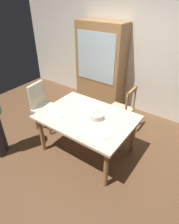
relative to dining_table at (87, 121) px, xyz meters
name	(u,v)px	position (x,y,z in m)	size (l,w,h in m)	color
ground	(87,150)	(0.00, 0.00, -0.64)	(6.40, 6.40, 0.00)	brown
back_wall	(139,53)	(0.00, 1.85, 0.66)	(6.40, 0.10, 2.60)	silver
dining_table	(87,121)	(0.00, 0.00, 0.00)	(1.49, 1.08, 0.73)	beige
birthday_cake	(97,117)	(0.17, 0.02, 0.13)	(0.28, 0.28, 0.16)	silver
plate_near_celebrant	(58,115)	(-0.41, -0.24, 0.09)	(0.22, 0.22, 0.01)	white
plate_far_side	(92,108)	(-0.07, 0.24, 0.09)	(0.22, 0.22, 0.01)	white
plate_near_guest	(102,134)	(0.45, -0.24, 0.09)	(0.22, 0.22, 0.01)	white
fork_near_celebrant	(50,112)	(-0.57, -0.25, 0.09)	(0.18, 0.02, 0.01)	silver
fork_far_side	(84,105)	(-0.23, 0.24, 0.09)	(0.18, 0.02, 0.01)	silver
fork_near_guest	(93,130)	(0.29, -0.24, 0.09)	(0.18, 0.02, 0.01)	silver
chair_spindle_back	(121,111)	(0.18, 0.86, -0.18)	(0.45, 0.45, 0.95)	tan
chair_upholstered	(42,104)	(-1.13, 0.06, -0.11)	(0.49, 0.49, 0.95)	beige
china_cabinet	(101,66)	(-0.75, 1.56, 0.31)	(1.10, 0.45, 1.90)	#9E7042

